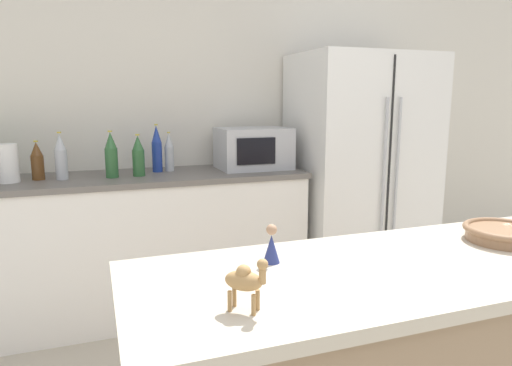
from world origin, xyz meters
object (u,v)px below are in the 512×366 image
object	(u,v)px
back_bottle_5	(37,161)
wise_man_figurine_blue	(271,246)
back_bottle_3	(138,156)
microwave	(253,148)
fruit_bowl	(505,233)
back_bottle_0	(61,157)
back_bottle_1	(169,152)
back_bottle_4	(157,149)
back_bottle_2	(111,155)
refrigerator	(360,174)
camel_figurine	(245,280)
paper_towel_roll	(8,163)

from	to	relation	value
back_bottle_5	wise_man_figurine_blue	size ratio (longest dim) A/B	2.05
back_bottle_3	wise_man_figurine_blue	world-z (taller)	back_bottle_3
microwave	back_bottle_5	xyz separation A→B (m)	(-1.36, -0.01, -0.03)
fruit_bowl	back_bottle_0	bearing A→B (deg)	128.41
back_bottle_1	back_bottle_5	bearing A→B (deg)	-174.15
back_bottle_1	back_bottle_4	bearing A→B (deg)	-173.24
back_bottle_5	back_bottle_1	bearing A→B (deg)	5.85
fruit_bowl	back_bottle_2	bearing A→B (deg)	122.87
refrigerator	back_bottle_5	world-z (taller)	refrigerator
back_bottle_0	back_bottle_4	xyz separation A→B (m)	(0.58, 0.11, 0.01)
back_bottle_1	back_bottle_4	distance (m)	0.09
back_bottle_2	back_bottle_0	bearing A→B (deg)	174.80
refrigerator	back_bottle_4	xyz separation A→B (m)	(-1.45, 0.15, 0.22)
microwave	camel_figurine	size ratio (longest dim) A/B	3.82
refrigerator	back_bottle_4	size ratio (longest dim) A/B	5.47
refrigerator	microwave	world-z (taller)	refrigerator
back_bottle_0	back_bottle_1	size ratio (longest dim) A/B	1.09
back_bottle_3	back_bottle_4	bearing A→B (deg)	44.69
microwave	back_bottle_0	distance (m)	1.22
camel_figurine	wise_man_figurine_blue	xyz separation A→B (m)	(0.17, 0.26, -0.02)
microwave	back_bottle_5	world-z (taller)	microwave
refrigerator	wise_man_figurine_blue	bearing A→B (deg)	-128.86
microwave	back_bottle_0	bearing A→B (deg)	-178.00
fruit_bowl	camel_figurine	bearing A→B (deg)	-168.66
paper_towel_roll	back_bottle_4	bearing A→B (deg)	7.81
back_bottle_1	back_bottle_3	distance (m)	0.26
back_bottle_0	back_bottle_3	size ratio (longest dim) A/B	1.09
refrigerator	fruit_bowl	size ratio (longest dim) A/B	6.65
wise_man_figurine_blue	back_bottle_0	bearing A→B (deg)	110.30
back_bottle_0	back_bottle_5	distance (m)	0.14
back_bottle_5	fruit_bowl	size ratio (longest dim) A/B	0.90
camel_figurine	back_bottle_3	bearing A→B (deg)	91.10
back_bottle_3	wise_man_figurine_blue	bearing A→B (deg)	-83.28
paper_towel_roll	back_bottle_5	bearing A→B (deg)	17.33
paper_towel_roll	back_bottle_0	bearing A→B (deg)	1.70
back_bottle_2	fruit_bowl	world-z (taller)	back_bottle_2
paper_towel_roll	fruit_bowl	world-z (taller)	paper_towel_roll
back_bottle_0	refrigerator	bearing A→B (deg)	-1.21
paper_towel_roll	camel_figurine	size ratio (longest dim) A/B	1.77
camel_figurine	back_bottle_1	bearing A→B (deg)	85.33
microwave	back_bottle_2	size ratio (longest dim) A/B	1.68
paper_towel_roll	back_bottle_0	world-z (taller)	back_bottle_0
back_bottle_4	back_bottle_5	world-z (taller)	back_bottle_4
refrigerator	microwave	xyz separation A→B (m)	(-0.80, 0.09, 0.21)
refrigerator	paper_towel_roll	xyz separation A→B (m)	(-2.31, 0.03, 0.18)
microwave	camel_figurine	distance (m)	2.19
back_bottle_3	fruit_bowl	size ratio (longest dim) A/B	1.01
back_bottle_2	fruit_bowl	bearing A→B (deg)	-57.13
back_bottle_0	back_bottle_5	world-z (taller)	back_bottle_0
back_bottle_0	camel_figurine	xyz separation A→B (m)	(0.48, -2.02, -0.05)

